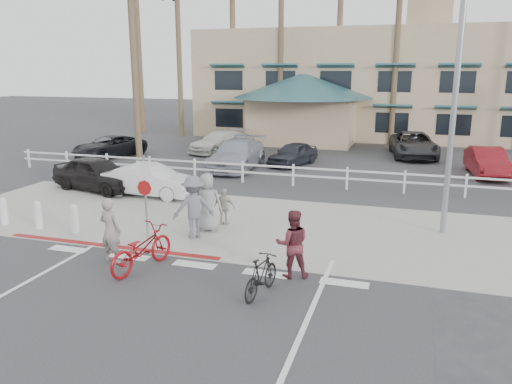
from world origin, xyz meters
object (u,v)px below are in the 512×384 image
(bike_black, at_px, (261,276))
(car_red_compact, at_px, (97,174))
(bike_red, at_px, (141,249))
(sign_post, at_px, (145,193))
(car_white_sedan, at_px, (151,180))

(bike_black, distance_m, car_red_compact, 12.55)
(bike_red, bearing_deg, bike_black, -175.13)
(sign_post, bearing_deg, bike_red, -63.91)
(bike_red, bearing_deg, car_red_compact, -35.17)
(bike_black, bearing_deg, bike_red, 1.46)
(car_white_sedan, bearing_deg, bike_red, -149.39)
(bike_black, bearing_deg, car_red_compact, -28.35)
(bike_red, relative_size, car_white_sedan, 0.55)
(car_white_sedan, xyz_separation_m, car_red_compact, (-2.74, 0.26, 0.07))
(bike_red, distance_m, car_red_compact, 9.70)
(bike_red, distance_m, bike_black, 3.46)
(car_white_sedan, height_order, car_red_compact, car_red_compact)
(bike_red, height_order, car_red_compact, car_red_compact)
(car_white_sedan, bearing_deg, bike_black, -133.73)
(bike_red, xyz_separation_m, car_white_sedan, (-3.62, 7.06, 0.08))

